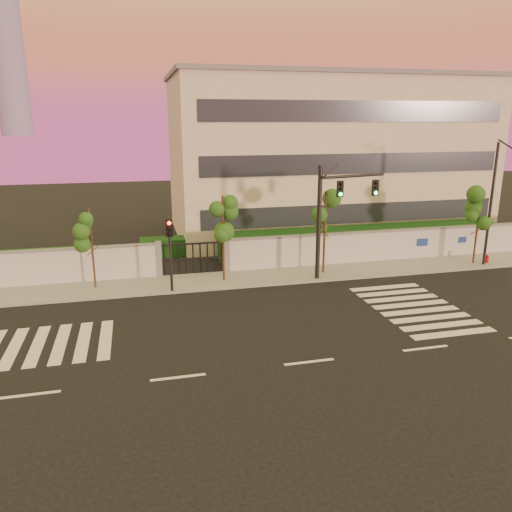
{
  "coord_description": "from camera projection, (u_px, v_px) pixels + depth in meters",
  "views": [
    {
      "loc": [
        -6.09,
        -16.39,
        9.04
      ],
      "look_at": [
        -0.64,
        6.0,
        2.66
      ],
      "focal_mm": 35.0,
      "sensor_mm": 36.0,
      "label": 1
    }
  ],
  "objects": [
    {
      "name": "sidewalk",
      "position": [
        248.0,
        278.0,
        28.96
      ],
      "size": [
        60.0,
        3.0,
        0.15
      ],
      "primitive_type": "cube",
      "color": "gray",
      "rests_on": "ground"
    },
    {
      "name": "street_tree_d",
      "position": [
        223.0,
        219.0,
        27.51
      ],
      "size": [
        1.55,
        1.24,
        4.96
      ],
      "color": "#382314",
      "rests_on": "ground"
    },
    {
      "name": "institutional_building",
      "position": [
        325.0,
        155.0,
        40.15
      ],
      "size": [
        24.4,
        12.4,
        12.25
      ],
      "color": "beige",
      "rests_on": "ground"
    },
    {
      "name": "traffic_signal_main",
      "position": [
        333.0,
        209.0,
        27.84
      ],
      "size": [
        4.14,
        1.08,
        6.59
      ],
      "rotation": [
        0.0,
        0.0,
        0.23
      ],
      "color": "black",
      "rests_on": "ground"
    },
    {
      "name": "ground",
      "position": [
        309.0,
        362.0,
        19.15
      ],
      "size": [
        120.0,
        120.0,
        0.0
      ],
      "primitive_type": "plane",
      "color": "black",
      "rests_on": "ground"
    },
    {
      "name": "fire_hydrant",
      "position": [
        487.0,
        260.0,
        31.74
      ],
      "size": [
        0.27,
        0.25,
        0.67
      ],
      "rotation": [
        0.0,
        0.0,
        -0.23
      ],
      "color": "#AA0F0B",
      "rests_on": "ground"
    },
    {
      "name": "distant_skyscraper",
      "position": [
        2.0,
        9.0,
        249.99
      ],
      "size": [
        16.0,
        16.0,
        118.0
      ],
      "color": "slate",
      "rests_on": "ground"
    },
    {
      "name": "street_tree_e",
      "position": [
        326.0,
        214.0,
        28.88
      ],
      "size": [
        1.6,
        1.27,
        5.01
      ],
      "color": "#382314",
      "rests_on": "ground"
    },
    {
      "name": "hedge_row",
      "position": [
        251.0,
        247.0,
        33.0
      ],
      "size": [
        41.0,
        4.25,
        1.8
      ],
      "color": "#103612",
      "rests_on": "ground"
    },
    {
      "name": "streetlight_east",
      "position": [
        493.0,
        199.0,
        30.2
      ],
      "size": [
        0.48,
        1.93,
        8.04
      ],
      "color": "black",
      "rests_on": "ground"
    },
    {
      "name": "road_markings",
      "position": [
        247.0,
        327.0,
        22.3
      ],
      "size": [
        57.0,
        7.62,
        0.02
      ],
      "color": "silver",
      "rests_on": "ground"
    },
    {
      "name": "street_tree_f",
      "position": [
        479.0,
        210.0,
        30.85
      ],
      "size": [
        1.56,
        1.24,
        4.8
      ],
      "color": "#382314",
      "rests_on": "ground"
    },
    {
      "name": "street_tree_c",
      "position": [
        91.0,
        231.0,
        26.35
      ],
      "size": [
        1.32,
        1.05,
        4.5
      ],
      "color": "#382314",
      "rests_on": "ground"
    },
    {
      "name": "traffic_signal_secondary",
      "position": [
        170.0,
        246.0,
        25.96
      ],
      "size": [
        0.32,
        0.33,
        4.13
      ],
      "rotation": [
        0.0,
        0.0,
        -0.18
      ],
      "color": "black",
      "rests_on": "ground"
    },
    {
      "name": "perimeter_wall",
      "position": [
        245.0,
        255.0,
        30.12
      ],
      "size": [
        60.0,
        0.36,
        2.2
      ],
      "color": "#B8BBC0",
      "rests_on": "ground"
    }
  ]
}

